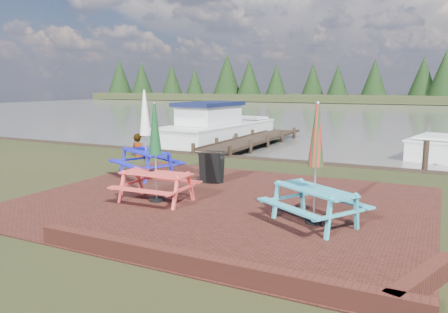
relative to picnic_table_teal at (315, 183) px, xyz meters
name	(u,v)px	position (x,y,z in m)	size (l,w,h in m)	color
ground	(200,214)	(-2.30, -0.37, -0.82)	(120.00, 120.00, 0.00)	black
paving	(222,202)	(-2.30, 0.63, -0.81)	(9.00, 7.50, 0.02)	#361711
brick_wall	(249,269)	(-0.16, -2.79, -0.67)	(6.21, 1.79, 0.30)	#4C1E16
water	(391,113)	(-2.30, 36.63, -0.82)	(120.00, 60.00, 0.02)	#4E4B43
far_treeline	(413,81)	(-2.30, 65.63, 2.46)	(120.00, 10.00, 8.10)	black
picnic_table_teal	(315,183)	(0.00, 0.00, 0.00)	(2.21, 2.15, 2.33)	teal
picnic_table_red	(156,168)	(-3.66, -0.01, -0.02)	(1.69, 1.51, 2.27)	#D53D36
picnic_table_blue	(146,147)	(-5.58, 2.19, 0.06)	(2.33, 2.25, 2.51)	#1719AC
chalkboard	(212,167)	(-3.41, 2.21, -0.36)	(0.58, 0.66, 0.88)	black
jetty	(254,140)	(-5.80, 10.90, -0.70)	(1.76, 9.08, 1.00)	black
boat_jetty	(217,129)	(-8.03, 11.42, -0.35)	(3.18, 7.89, 2.24)	silver
person	(138,134)	(-8.11, 5.12, 0.03)	(0.62, 0.41, 1.70)	gray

